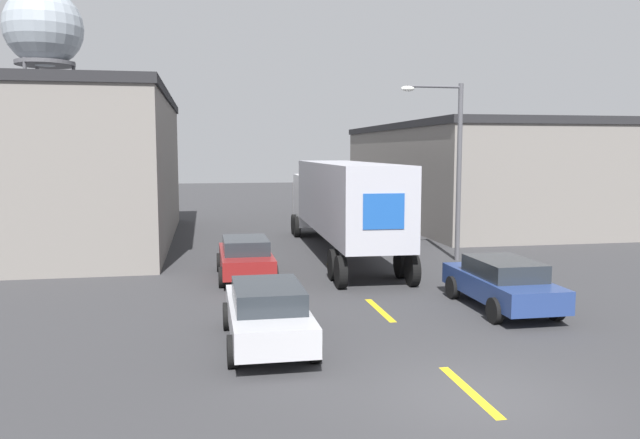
# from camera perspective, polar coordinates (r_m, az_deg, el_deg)

# --- Properties ---
(ground_plane) EXTENTS (160.00, 160.00, 0.00)m
(ground_plane) POSITION_cam_1_polar(r_m,az_deg,el_deg) (12.36, 14.09, -15.48)
(ground_plane) COLOR #333335
(road_centerline) EXTENTS (0.20, 14.98, 0.01)m
(road_centerline) POSITION_cam_1_polar(r_m,az_deg,el_deg) (18.16, 5.49, -8.23)
(road_centerline) COLOR gold
(road_centerline) RESTS_ON ground_plane
(warehouse_left) EXTENTS (13.64, 18.86, 7.35)m
(warehouse_left) POSITION_cam_1_polar(r_m,az_deg,el_deg) (33.72, -25.02, 4.21)
(warehouse_left) COLOR slate
(warehouse_left) RESTS_ON ground_plane
(warehouse_right) EXTENTS (11.75, 21.31, 6.25)m
(warehouse_right) POSITION_cam_1_polar(r_m,az_deg,el_deg) (41.77, 13.90, 4.14)
(warehouse_right) COLOR slate
(warehouse_right) RESTS_ON ground_plane
(semi_truck) EXTENTS (3.20, 15.74, 4.07)m
(semi_truck) POSITION_cam_1_polar(r_m,az_deg,el_deg) (27.37, 1.83, 1.90)
(semi_truck) COLOR silver
(semi_truck) RESTS_ON ground_plane
(parked_car_left_far) EXTENTS (1.98, 4.62, 1.47)m
(parked_car_left_far) POSITION_cam_1_polar(r_m,az_deg,el_deg) (22.51, -6.83, -3.39)
(parked_car_left_far) COLOR maroon
(parked_car_left_far) RESTS_ON ground_plane
(parked_car_left_near) EXTENTS (1.98, 4.62, 1.47)m
(parked_car_left_near) POSITION_cam_1_polar(r_m,az_deg,el_deg) (14.81, -4.83, -8.46)
(parked_car_left_near) COLOR #B2B2B7
(parked_car_left_near) RESTS_ON ground_plane
(parked_car_right_near) EXTENTS (1.98, 4.62, 1.47)m
(parked_car_right_near) POSITION_cam_1_polar(r_m,az_deg,el_deg) (18.79, 16.29, -5.53)
(parked_car_right_near) COLOR navy
(parked_car_right_near) RESTS_ON ground_plane
(water_tower) EXTENTS (6.02, 6.02, 17.17)m
(water_tower) POSITION_cam_1_polar(r_m,az_deg,el_deg) (55.30, -23.95, 15.56)
(water_tower) COLOR #47474C
(water_tower) RESTS_ON ground_plane
(street_lamp) EXTENTS (2.65, 0.32, 7.28)m
(street_lamp) POSITION_cam_1_polar(r_m,az_deg,el_deg) (26.24, 11.94, 5.56)
(street_lamp) COLOR #4C4C51
(street_lamp) RESTS_ON ground_plane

